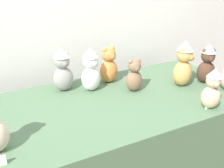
{
  "coord_description": "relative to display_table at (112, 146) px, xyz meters",
  "views": [
    {
      "loc": [
        -0.67,
        -1.07,
        1.52
      ],
      "look_at": [
        0.0,
        0.25,
        0.86
      ],
      "focal_mm": 41.13,
      "sensor_mm": 36.0,
      "label": 1
    }
  ],
  "objects": [
    {
      "name": "wall_back",
      "position": [
        0.0,
        0.69,
        0.93
      ],
      "size": [
        7.0,
        0.08,
        2.6
      ],
      "primitive_type": "cube",
      "color": "silver",
      "rests_on": "ground_plane"
    },
    {
      "name": "display_table",
      "position": [
        0.0,
        0.0,
        0.0
      ],
      "size": [
        1.9,
        0.89,
        0.74
      ],
      "primitive_type": "cube",
      "color": "#4C6B4C",
      "rests_on": "ground_plane"
    },
    {
      "name": "teddy_bear_snow",
      "position": [
        -0.06,
        0.21,
        0.52
      ],
      "size": [
        0.17,
        0.16,
        0.31
      ],
      "rotation": [
        0.0,
        0.0,
        0.33
      ],
      "color": "white",
      "rests_on": "display_table"
    },
    {
      "name": "teddy_bear_mocha",
      "position": [
        0.21,
        0.07,
        0.48
      ],
      "size": [
        0.13,
        0.11,
        0.23
      ],
      "rotation": [
        0.0,
        0.0,
        -0.08
      ],
      "color": "#7F6047",
      "rests_on": "display_table"
    },
    {
      "name": "teddy_bear_ginger",
      "position": [
        0.12,
        0.29,
        0.5
      ],
      "size": [
        0.16,
        0.15,
        0.28
      ],
      "rotation": [
        0.0,
        0.0,
        0.22
      ],
      "color": "#D17F3D",
      "rests_on": "display_table"
    },
    {
      "name": "teddy_bear_honey",
      "position": [
        0.57,
        -0.01,
        0.53
      ],
      "size": [
        0.19,
        0.17,
        0.34
      ],
      "rotation": [
        0.0,
        0.0,
        0.36
      ],
      "color": "tan",
      "rests_on": "display_table"
    },
    {
      "name": "teddy_bear_sand",
      "position": [
        0.5,
        -0.35,
        0.49
      ],
      "size": [
        0.14,
        0.13,
        0.26
      ],
      "rotation": [
        0.0,
        0.0,
        -0.34
      ],
      "color": "#CCB78E",
      "rests_on": "display_table"
    },
    {
      "name": "teddy_bear_cocoa",
      "position": [
        0.76,
        -0.05,
        0.51
      ],
      "size": [
        0.16,
        0.15,
        0.3
      ],
      "rotation": [
        0.0,
        0.0,
        -0.3
      ],
      "color": "#4C3323",
      "rests_on": "display_table"
    },
    {
      "name": "teddy_bear_ash",
      "position": [
        -0.23,
        0.3,
        0.52
      ],
      "size": [
        0.16,
        0.14,
        0.31
      ],
      "rotation": [
        0.0,
        0.0,
        0.16
      ],
      "color": "gray",
      "rests_on": "display_table"
    },
    {
      "name": "name_card_front_right",
      "position": [
        0.5,
        -0.35,
        0.39
      ],
      "size": [
        0.07,
        0.02,
        0.05
      ],
      "primitive_type": "cube",
      "rotation": [
        0.0,
        0.0,
        0.11
      ],
      "color": "white",
      "rests_on": "display_table"
    }
  ]
}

